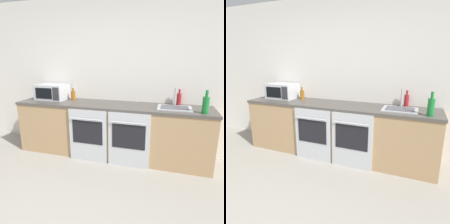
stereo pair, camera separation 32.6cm
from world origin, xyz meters
The scene contains 9 objects.
wall_back centered at (0.00, 2.30, 1.30)m, with size 10.00×0.06×2.60m.
counter_back centered at (0.00, 1.95, 0.44)m, with size 3.16×0.66×0.88m.
oven_left centered at (-0.27, 1.62, 0.43)m, with size 0.62×0.06×0.84m.
oven_right centered at (0.38, 1.62, 0.43)m, with size 0.62×0.06×0.84m.
microwave centered at (-1.13, 2.05, 1.02)m, with size 0.52×0.39×0.27m.
bottle_green centered at (1.38, 1.75, 1.00)m, with size 0.09×0.09×0.31m.
bottle_amber centered at (-0.74, 2.10, 0.96)m, with size 0.08×0.08×0.21m.
bottle_red centered at (1.06, 2.19, 0.98)m, with size 0.07×0.07×0.25m.
sink centered at (1.00, 1.93, 0.90)m, with size 0.49×0.38×0.29m.
Camera 2 is at (1.23, -0.97, 1.58)m, focal length 32.00 mm.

